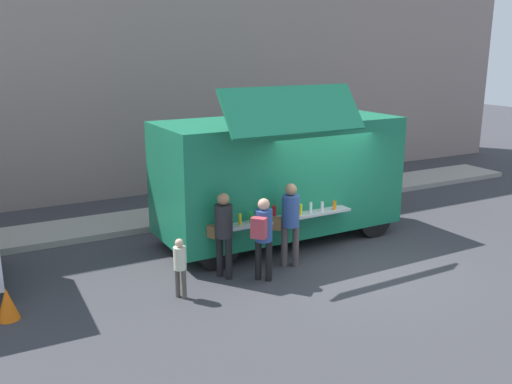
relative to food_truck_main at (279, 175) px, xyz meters
name	(u,v)px	position (x,y,z in m)	size (l,w,h in m)	color
ground_plane	(344,260)	(0.49, -1.83, -1.52)	(60.00, 60.00, 0.00)	#38383D
curb_strip	(79,230)	(-4.00, 2.62, -1.44)	(28.00, 1.60, 0.15)	#9E998E
building_behind	(75,35)	(-3.00, 6.52, 3.14)	(32.00, 2.40, 9.31)	gray
food_truck_main	(279,175)	(0.00, 0.00, 0.00)	(5.47, 2.94, 3.58)	#197851
traffic_cone_orange	(7,304)	(-5.89, -1.32, -1.24)	(0.36, 0.36, 0.55)	orange
trash_bin	(361,177)	(4.27, 2.32, -1.01)	(0.60, 0.60, 1.01)	#306036
customer_front_ordering	(290,218)	(-0.67, -1.53, -0.50)	(0.54, 0.44, 1.72)	#4B4343
customer_mid_with_backpack	(263,231)	(-1.50, -1.93, -0.53)	(0.51, 0.49, 1.61)	black
customer_rear_waiting	(223,228)	(-2.08, -1.43, -0.52)	(0.39, 0.54, 1.68)	black
child_near_queue	(180,263)	(-3.13, -1.89, -0.86)	(0.22, 0.22, 1.10)	#4D483E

